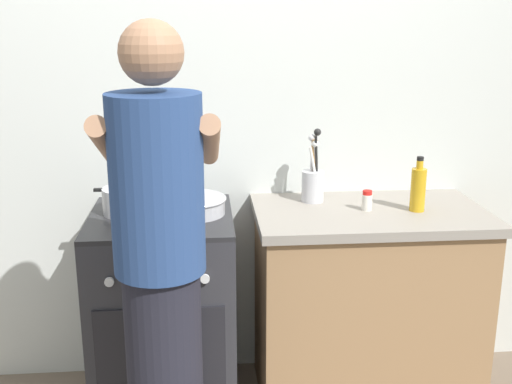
{
  "coord_description": "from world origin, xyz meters",
  "views": [
    {
      "loc": [
        -0.17,
        -2.38,
        1.7
      ],
      "look_at": [
        0.05,
        0.12,
        1.0
      ],
      "focal_mm": 43.99,
      "sensor_mm": 36.0,
      "label": 1
    }
  ],
  "objects_px": {
    "pot": "(127,201)",
    "utensil_crock": "(313,180)",
    "oil_bottle": "(418,188)",
    "stove_range": "(165,313)",
    "spice_bottle": "(367,201)",
    "mixing_bowl": "(194,205)",
    "person": "(161,280)"
  },
  "relations": [
    {
      "from": "oil_bottle",
      "to": "utensil_crock",
      "type": "bearing_deg",
      "value": 156.91
    },
    {
      "from": "person",
      "to": "stove_range",
      "type": "bearing_deg",
      "value": 93.48
    },
    {
      "from": "utensil_crock",
      "to": "spice_bottle",
      "type": "relative_size",
      "value": 3.79
    },
    {
      "from": "pot",
      "to": "utensil_crock",
      "type": "xyz_separation_m",
      "value": [
        0.81,
        0.11,
        0.04
      ]
    },
    {
      "from": "stove_range",
      "to": "oil_bottle",
      "type": "height_order",
      "value": "oil_bottle"
    },
    {
      "from": "pot",
      "to": "utensil_crock",
      "type": "distance_m",
      "value": 0.82
    },
    {
      "from": "mixing_bowl",
      "to": "oil_bottle",
      "type": "xyz_separation_m",
      "value": [
        0.95,
        -0.04,
        0.06
      ]
    },
    {
      "from": "stove_range",
      "to": "mixing_bowl",
      "type": "height_order",
      "value": "mixing_bowl"
    },
    {
      "from": "utensil_crock",
      "to": "spice_bottle",
      "type": "bearing_deg",
      "value": -36.52
    },
    {
      "from": "spice_bottle",
      "to": "stove_range",
      "type": "bearing_deg",
      "value": 179.86
    },
    {
      "from": "stove_range",
      "to": "spice_bottle",
      "type": "xyz_separation_m",
      "value": [
        0.88,
        -0.0,
        0.49
      ]
    },
    {
      "from": "stove_range",
      "to": "pot",
      "type": "xyz_separation_m",
      "value": [
        -0.14,
        0.04,
        0.51
      ]
    },
    {
      "from": "oil_bottle",
      "to": "person",
      "type": "relative_size",
      "value": 0.14
    },
    {
      "from": "stove_range",
      "to": "pot",
      "type": "relative_size",
      "value": 3.31
    },
    {
      "from": "utensil_crock",
      "to": "spice_bottle",
      "type": "height_order",
      "value": "utensil_crock"
    },
    {
      "from": "utensil_crock",
      "to": "oil_bottle",
      "type": "relative_size",
      "value": 1.4
    },
    {
      "from": "pot",
      "to": "person",
      "type": "relative_size",
      "value": 0.16
    },
    {
      "from": "stove_range",
      "to": "utensil_crock",
      "type": "height_order",
      "value": "utensil_crock"
    },
    {
      "from": "oil_bottle",
      "to": "person",
      "type": "xyz_separation_m",
      "value": [
        -1.06,
        -0.56,
        -0.14
      ]
    },
    {
      "from": "oil_bottle",
      "to": "person",
      "type": "height_order",
      "value": "person"
    },
    {
      "from": "stove_range",
      "to": "person",
      "type": "relative_size",
      "value": 0.53
    },
    {
      "from": "utensil_crock",
      "to": "pot",
      "type": "bearing_deg",
      "value": -172.32
    },
    {
      "from": "spice_bottle",
      "to": "utensil_crock",
      "type": "bearing_deg",
      "value": 143.48
    },
    {
      "from": "pot",
      "to": "person",
      "type": "bearing_deg",
      "value": -74.41
    },
    {
      "from": "pot",
      "to": "oil_bottle",
      "type": "distance_m",
      "value": 1.24
    },
    {
      "from": "utensil_crock",
      "to": "person",
      "type": "relative_size",
      "value": 0.2
    },
    {
      "from": "pot",
      "to": "oil_bottle",
      "type": "xyz_separation_m",
      "value": [
        1.23,
        -0.07,
        0.04
      ]
    },
    {
      "from": "stove_range",
      "to": "person",
      "type": "xyz_separation_m",
      "value": [
        0.04,
        -0.59,
        0.41
      ]
    },
    {
      "from": "stove_range",
      "to": "mixing_bowl",
      "type": "relative_size",
      "value": 3.25
    },
    {
      "from": "stove_range",
      "to": "person",
      "type": "height_order",
      "value": "person"
    },
    {
      "from": "stove_range",
      "to": "utensil_crock",
      "type": "bearing_deg",
      "value": 12.77
    },
    {
      "from": "stove_range",
      "to": "utensil_crock",
      "type": "distance_m",
      "value": 0.88
    }
  ]
}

